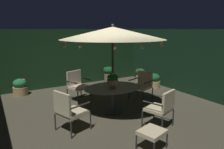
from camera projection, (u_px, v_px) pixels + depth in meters
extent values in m
cube|color=#4C4737|center=(107.00, 112.00, 6.12)|extent=(7.43, 7.36, 0.02)
cube|color=#18351B|center=(66.00, 58.00, 8.82)|extent=(7.43, 0.30, 2.37)
cube|color=#15321E|center=(191.00, 62.00, 7.64)|extent=(0.30, 7.36, 2.37)
cylinder|color=#313034|center=(113.00, 111.00, 6.08)|extent=(0.58, 0.58, 0.03)
cylinder|color=#313034|center=(113.00, 100.00, 6.01)|extent=(0.09, 0.09, 0.72)
ellipsoid|color=#AFA9A0|center=(113.00, 87.00, 5.93)|extent=(1.69, 1.31, 0.03)
cylinder|color=#323233|center=(113.00, 75.00, 5.85)|extent=(0.06, 0.06, 2.21)
cone|color=beige|center=(113.00, 33.00, 5.60)|extent=(2.87, 2.87, 0.33)
sphere|color=#323233|center=(113.00, 25.00, 5.56)|extent=(0.07, 0.07, 0.07)
sphere|color=#F9DB8C|center=(150.00, 42.00, 6.36)|extent=(0.08, 0.08, 0.08)
sphere|color=#F9DB8C|center=(134.00, 41.00, 6.79)|extent=(0.08, 0.08, 0.08)
sphere|color=#F9DB8C|center=(112.00, 41.00, 6.97)|extent=(0.08, 0.08, 0.08)
sphere|color=#F9DB8C|center=(93.00, 41.00, 6.82)|extent=(0.08, 0.08, 0.08)
sphere|color=#F9DB8C|center=(75.00, 42.00, 6.34)|extent=(0.08, 0.08, 0.08)
sphere|color=#F9DB8C|center=(63.00, 43.00, 5.67)|extent=(0.08, 0.08, 0.08)
sphere|color=#F9DB8C|center=(65.00, 45.00, 4.99)|extent=(0.08, 0.08, 0.08)
sphere|color=#F9DB8C|center=(81.00, 47.00, 4.54)|extent=(0.08, 0.08, 0.08)
sphere|color=#F9DB8C|center=(115.00, 48.00, 4.35)|extent=(0.08, 0.08, 0.08)
sphere|color=#F9DB8C|center=(142.00, 47.00, 4.50)|extent=(0.08, 0.08, 0.08)
sphere|color=#F9DB8C|center=(162.00, 45.00, 5.06)|extent=(0.08, 0.08, 0.08)
sphere|color=#F9DB8C|center=(162.00, 44.00, 5.62)|extent=(0.08, 0.08, 0.08)
cylinder|color=tan|center=(113.00, 86.00, 5.79)|extent=(0.14, 0.14, 0.11)
cylinder|color=tan|center=(113.00, 82.00, 5.77)|extent=(0.31, 0.31, 0.13)
ellipsoid|color=#1A5E26|center=(113.00, 77.00, 5.74)|extent=(0.31, 0.31, 0.18)
sphere|color=#DC7A42|center=(113.00, 75.00, 5.73)|extent=(0.11, 0.11, 0.11)
cylinder|color=#2F3131|center=(142.00, 119.00, 5.06)|extent=(0.04, 0.04, 0.43)
cylinder|color=#2F3131|center=(154.00, 112.00, 5.49)|extent=(0.04, 0.04, 0.43)
cylinder|color=#2F3131|center=(162.00, 126.00, 4.72)|extent=(0.04, 0.04, 0.43)
cylinder|color=#2F3131|center=(173.00, 118.00, 5.15)|extent=(0.04, 0.04, 0.43)
cube|color=beige|center=(158.00, 109.00, 5.05)|extent=(0.70, 0.68, 0.07)
cube|color=beige|center=(169.00, 101.00, 4.83)|extent=(0.54, 0.23, 0.46)
cylinder|color=#2F3131|center=(153.00, 103.00, 4.79)|extent=(0.20, 0.50, 0.04)
cylinder|color=#2F3131|center=(164.00, 97.00, 5.22)|extent=(0.20, 0.50, 0.04)
cylinder|color=#2C3233|center=(143.00, 98.00, 6.72)|extent=(0.04, 0.04, 0.40)
cylinder|color=#2C3233|center=(128.00, 94.00, 7.10)|extent=(0.04, 0.04, 0.40)
cylinder|color=#2C3233|center=(152.00, 93.00, 7.14)|extent=(0.04, 0.04, 0.40)
cylinder|color=#2C3233|center=(138.00, 90.00, 7.52)|extent=(0.04, 0.04, 0.40)
cube|color=beige|center=(141.00, 87.00, 7.07)|extent=(0.72, 0.73, 0.07)
cube|color=beige|center=(145.00, 78.00, 7.22)|extent=(0.24, 0.56, 0.46)
cylinder|color=#2C3233|center=(148.00, 82.00, 6.83)|extent=(0.53, 0.21, 0.04)
cylinder|color=#2C3233|center=(133.00, 79.00, 7.21)|extent=(0.53, 0.21, 0.04)
cylinder|color=#2E2B2E|center=(92.00, 94.00, 7.02)|extent=(0.04, 0.04, 0.44)
cylinder|color=#2E2B2E|center=(78.00, 98.00, 6.57)|extent=(0.04, 0.04, 0.44)
cylinder|color=#2E2B2E|center=(81.00, 91.00, 7.36)|extent=(0.04, 0.04, 0.44)
cylinder|color=#2E2B2E|center=(67.00, 95.00, 6.92)|extent=(0.04, 0.04, 0.44)
cube|color=beige|center=(79.00, 87.00, 6.91)|extent=(0.72, 0.69, 0.07)
cube|color=beige|center=(74.00, 78.00, 7.02)|extent=(0.56, 0.24, 0.49)
cylinder|color=#2E2B2E|center=(86.00, 79.00, 7.09)|extent=(0.20, 0.51, 0.04)
cylinder|color=#2E2B2E|center=(72.00, 82.00, 6.64)|extent=(0.20, 0.51, 0.04)
cylinder|color=#31302C|center=(74.00, 115.00, 5.36)|extent=(0.04, 0.04, 0.41)
cylinder|color=#31302C|center=(91.00, 121.00, 4.98)|extent=(0.04, 0.04, 0.41)
cylinder|color=#31302C|center=(55.00, 122.00, 4.93)|extent=(0.04, 0.04, 0.41)
cylinder|color=#31302C|center=(71.00, 130.00, 4.55)|extent=(0.04, 0.04, 0.41)
cube|color=beige|center=(73.00, 112.00, 4.91)|extent=(0.73, 0.74, 0.07)
cube|color=beige|center=(62.00, 104.00, 4.64)|extent=(0.24, 0.56, 0.52)
cylinder|color=#31302C|center=(64.00, 100.00, 5.04)|extent=(0.54, 0.21, 0.04)
cylinder|color=#31302C|center=(81.00, 105.00, 4.66)|extent=(0.54, 0.21, 0.04)
cylinder|color=#282A33|center=(136.00, 142.00, 4.15)|extent=(0.03, 0.03, 0.32)
cylinder|color=#282A33|center=(150.00, 134.00, 4.48)|extent=(0.03, 0.03, 0.32)
cylinder|color=#282A33|center=(167.00, 141.00, 4.20)|extent=(0.03, 0.03, 0.32)
cube|color=beige|center=(152.00, 132.00, 4.13)|extent=(0.60, 0.56, 0.08)
cylinder|color=tan|center=(154.00, 84.00, 8.61)|extent=(0.52, 0.52, 0.28)
ellipsoid|color=#18562A|center=(154.00, 78.00, 8.55)|extent=(0.49, 0.49, 0.34)
sphere|color=#BB4079|center=(157.00, 76.00, 8.58)|extent=(0.07, 0.07, 0.07)
sphere|color=#AF307C|center=(149.00, 75.00, 8.58)|extent=(0.06, 0.06, 0.06)
sphere|color=#BB2975|center=(156.00, 78.00, 8.37)|extent=(0.08, 0.08, 0.08)
cylinder|color=tan|center=(20.00, 91.00, 7.60)|extent=(0.51, 0.51, 0.31)
ellipsoid|color=#247141|center=(20.00, 83.00, 7.54)|extent=(0.48, 0.48, 0.33)
sphere|color=#E2547A|center=(24.00, 80.00, 7.56)|extent=(0.10, 0.10, 0.10)
sphere|color=#DD567F|center=(19.00, 80.00, 7.62)|extent=(0.10, 0.10, 0.10)
sphere|color=#E05E6D|center=(16.00, 82.00, 7.49)|extent=(0.07, 0.07, 0.07)
sphere|color=#D25A64|center=(22.00, 84.00, 7.41)|extent=(0.08, 0.08, 0.08)
cylinder|color=tan|center=(140.00, 78.00, 9.60)|extent=(0.39, 0.39, 0.32)
ellipsoid|color=#254825|center=(140.00, 72.00, 9.54)|extent=(0.45, 0.45, 0.32)
sphere|color=#CC3240|center=(143.00, 71.00, 9.58)|extent=(0.09, 0.09, 0.09)
sphere|color=red|center=(140.00, 70.00, 9.67)|extent=(0.09, 0.09, 0.09)
sphere|color=red|center=(137.00, 70.00, 9.57)|extent=(0.09, 0.09, 0.09)
sphere|color=red|center=(140.00, 72.00, 9.39)|extent=(0.10, 0.10, 0.10)
sphere|color=#CB343C|center=(142.00, 70.00, 9.46)|extent=(0.09, 0.09, 0.09)
cylinder|color=#7B6B54|center=(109.00, 77.00, 9.56)|extent=(0.42, 0.42, 0.39)
ellipsoid|color=#164C1F|center=(109.00, 70.00, 9.49)|extent=(0.49, 0.49, 0.34)
sphere|color=silver|center=(112.00, 69.00, 9.57)|extent=(0.09, 0.09, 0.09)
sphere|color=silver|center=(105.00, 68.00, 9.56)|extent=(0.08, 0.08, 0.08)
sphere|color=beige|center=(108.00, 69.00, 9.37)|extent=(0.11, 0.11, 0.11)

